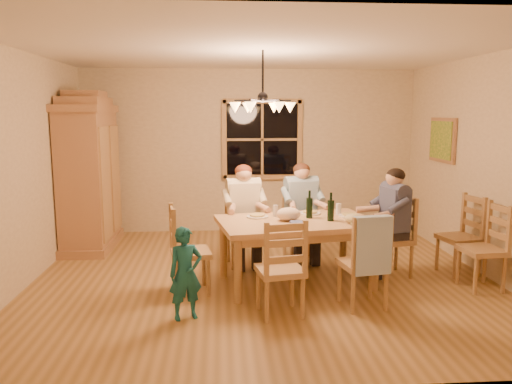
{
  "coord_description": "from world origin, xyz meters",
  "views": [
    {
      "loc": [
        -0.49,
        -5.83,
        2.0
      ],
      "look_at": [
        -0.07,
        0.1,
        1.04
      ],
      "focal_mm": 35.0,
      "sensor_mm": 36.0,
      "label": 1
    }
  ],
  "objects": [
    {
      "name": "wine_bottle_b",
      "position": [
        0.76,
        -0.28,
        0.93
      ],
      "size": [
        0.08,
        0.08,
        0.33
      ],
      "primitive_type": "cylinder",
      "color": "black",
      "rests_on": "dining_table"
    },
    {
      "name": "adult_woman",
      "position": [
        -0.2,
        0.53,
        0.84
      ],
      "size": [
        0.44,
        0.48,
        0.87
      ],
      "rotation": [
        0.0,
        0.0,
        3.31
      ],
      "color": "beige",
      "rests_on": "floor"
    },
    {
      "name": "floor",
      "position": [
        0.0,
        0.0,
        0.0
      ],
      "size": [
        5.5,
        5.5,
        0.0
      ],
      "primitive_type": "plane",
      "color": "olive",
      "rests_on": "ground"
    },
    {
      "name": "window",
      "position": [
        0.2,
        2.47,
        1.55
      ],
      "size": [
        1.3,
        0.06,
        1.3
      ],
      "color": "black",
      "rests_on": "wall_back"
    },
    {
      "name": "towel",
      "position": [
        0.99,
        -1.17,
        0.7
      ],
      "size": [
        0.39,
        0.16,
        0.58
      ],
      "primitive_type": "cube",
      "rotation": [
        0.0,
        0.0,
        0.17
      ],
      "color": "#9DB8D4",
      "rests_on": "chair_near_right"
    },
    {
      "name": "wine_glass_a",
      "position": [
        0.16,
        -0.01,
        0.83
      ],
      "size": [
        0.06,
        0.06,
        0.14
      ],
      "primitive_type": "cylinder",
      "color": "silver",
      "rests_on": "dining_table"
    },
    {
      "name": "plate_woman",
      "position": [
        -0.06,
        -0.04,
        0.77
      ],
      "size": [
        0.26,
        0.26,
        0.02
      ],
      "primitive_type": "cylinder",
      "color": "white",
      "rests_on": "dining_table"
    },
    {
      "name": "armoire",
      "position": [
        -2.42,
        1.6,
        1.06
      ],
      "size": [
        0.66,
        1.4,
        2.3
      ],
      "color": "#976A41",
      "rests_on": "floor"
    },
    {
      "name": "plate_plaid",
      "position": [
        0.6,
        0.12,
        0.77
      ],
      "size": [
        0.26,
        0.26,
        0.02
      ],
      "primitive_type": "cylinder",
      "color": "white",
      "rests_on": "dining_table"
    },
    {
      "name": "chair_near_left",
      "position": [
        0.08,
        -1.13,
        0.3
      ],
      "size": [
        0.5,
        0.49,
        0.99
      ],
      "rotation": [
        0.0,
        0.0,
        0.17
      ],
      "color": "#AA7F4B",
      "rests_on": "floor"
    },
    {
      "name": "ceiling",
      "position": [
        0.0,
        0.0,
        2.7
      ],
      "size": [
        5.5,
        5.0,
        0.02
      ],
      "primitive_type": "cube",
      "color": "white",
      "rests_on": "wall_back"
    },
    {
      "name": "chair_far_right",
      "position": [
        0.58,
        0.66,
        0.3
      ],
      "size": [
        0.5,
        0.49,
        0.99
      ],
      "rotation": [
        0.0,
        0.0,
        3.31
      ],
      "color": "#AA7F4B",
      "rests_on": "floor"
    },
    {
      "name": "wall_left",
      "position": [
        -2.75,
        0.0,
        1.35
      ],
      "size": [
        0.02,
        5.0,
        2.7
      ],
      "primitive_type": "cube",
      "color": "tan",
      "rests_on": "floor"
    },
    {
      "name": "adult_plaid_man",
      "position": [
        0.58,
        0.66,
        0.84
      ],
      "size": [
        0.44,
        0.48,
        0.87
      ],
      "rotation": [
        0.0,
        0.0,
        3.31
      ],
      "color": "teal",
      "rests_on": "floor"
    },
    {
      "name": "wine_bottle_a",
      "position": [
        0.55,
        -0.11,
        0.93
      ],
      "size": [
        0.08,
        0.08,
        0.33
      ],
      "primitive_type": "cylinder",
      "color": "black",
      "rests_on": "dining_table"
    },
    {
      "name": "chair_near_right",
      "position": [
        0.96,
        -0.98,
        0.3
      ],
      "size": [
        0.5,
        0.49,
        0.99
      ],
      "rotation": [
        0.0,
        0.0,
        0.17
      ],
      "color": "#AA7F4B",
      "rests_on": "floor"
    },
    {
      "name": "painting",
      "position": [
        2.71,
        1.2,
        1.6
      ],
      "size": [
        0.06,
        0.78,
        0.64
      ],
      "color": "#976A41",
      "rests_on": "wall_right"
    },
    {
      "name": "child",
      "position": [
        -0.84,
        -1.16,
        0.46
      ],
      "size": [
        0.39,
        0.32,
        0.91
      ],
      "primitive_type": "imported",
      "rotation": [
        0.0,
        0.0,
        0.34
      ],
      "color": "#165B67",
      "rests_on": "floor"
    },
    {
      "name": "chair_end_left",
      "position": [
        -0.84,
        -0.43,
        0.3
      ],
      "size": [
        0.49,
        0.5,
        0.99
      ],
      "rotation": [
        0.0,
        0.0,
        -1.4
      ],
      "color": "#AA7F4B",
      "rests_on": "floor"
    },
    {
      "name": "dining_table",
      "position": [
        0.38,
        -0.22,
        0.66
      ],
      "size": [
        1.93,
        1.37,
        0.76
      ],
      "rotation": [
        0.0,
        0.0,
        0.17
      ],
      "color": "tan",
      "rests_on": "floor"
    },
    {
      "name": "chair_spare_front",
      "position": [
        2.45,
        -0.56,
        0.3
      ],
      "size": [
        0.45,
        0.47,
        0.99
      ],
      "rotation": [
        0.0,
        0.0,
        1.64
      ],
      "color": "#AA7F4B",
      "rests_on": "floor"
    },
    {
      "name": "chandelier",
      "position": [
        -0.0,
        0.0,
        2.08
      ],
      "size": [
        0.77,
        0.68,
        0.71
      ],
      "color": "black",
      "rests_on": "ceiling"
    },
    {
      "name": "napkin",
      "position": [
        0.37,
        -0.43,
        0.78
      ],
      "size": [
        0.2,
        0.17,
        0.03
      ],
      "primitive_type": "cube",
      "rotation": [
        0.0,
        0.0,
        0.17
      ],
      "color": "#4F5D92",
      "rests_on": "dining_table"
    },
    {
      "name": "wine_glass_b",
      "position": [
        0.94,
        0.05,
        0.83
      ],
      "size": [
        0.06,
        0.06,
        0.14
      ],
      "primitive_type": "cylinder",
      "color": "silver",
      "rests_on": "dining_table"
    },
    {
      "name": "chair_spare_back",
      "position": [
        2.45,
        -0.01,
        0.3
      ],
      "size": [
        0.49,
        0.51,
        0.99
      ],
      "rotation": [
        0.0,
        0.0,
        1.75
      ],
      "color": "#AA7F4B",
      "rests_on": "floor"
    },
    {
      "name": "wall_right",
      "position": [
        2.75,
        0.0,
        1.35
      ],
      "size": [
        0.02,
        5.0,
        2.7
      ],
      "primitive_type": "cube",
      "color": "tan",
      "rests_on": "floor"
    },
    {
      "name": "wall_back",
      "position": [
        0.0,
        2.5,
        1.35
      ],
      "size": [
        5.5,
        0.02,
        2.7
      ],
      "primitive_type": "cube",
      "color": "tan",
      "rests_on": "floor"
    },
    {
      "name": "chair_far_left",
      "position": [
        -0.2,
        0.53,
        0.3
      ],
      "size": [
        0.5,
        0.49,
        0.99
      ],
      "rotation": [
        0.0,
        0.0,
        3.31
      ],
      "color": "#AA7F4B",
      "rests_on": "floor"
    },
    {
      "name": "cap",
      "position": [
        0.99,
        -0.43,
        0.82
      ],
      "size": [
        0.2,
        0.2,
        0.11
      ],
      "primitive_type": "ellipsoid",
      "color": "tan",
      "rests_on": "dining_table"
    },
    {
      "name": "plate_slate",
      "position": [
        1.05,
        -0.06,
        0.77
      ],
      "size": [
        0.26,
        0.26,
        0.02
      ],
      "primitive_type": "cylinder",
      "color": "white",
      "rests_on": "dining_table"
    },
    {
      "name": "adult_slate_man",
      "position": [
        1.59,
        -0.02,
        0.84
      ],
      "size": [
        0.48,
        0.44,
        0.87
      ],
      "rotation": [
        0.0,
        0.0,
        1.74
      ],
      "color": "#404767",
      "rests_on": "floor"
    },
    {
      "name": "cloth_bundle",
      "position": [
        0.28,
        -0.24,
        0.84
      ],
      "size": [
        0.28,
        0.22,
        0.15
      ],
      "primitive_type": "ellipsoid",
      "color": "beige",
      "rests_on": "dining_table"
    },
    {
      "name": "chair_end_right",
      "position": [
        1.59,
        -0.02,
        0.3
      ],
      "size": [
        0.49,
        0.5,
        0.99
      ],
      "rotation": [
        0.0,
        0.0,
        1.74
      ],
      "color": "#AA7F4B",
      "rests_on": "floor"
    }
  ]
}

